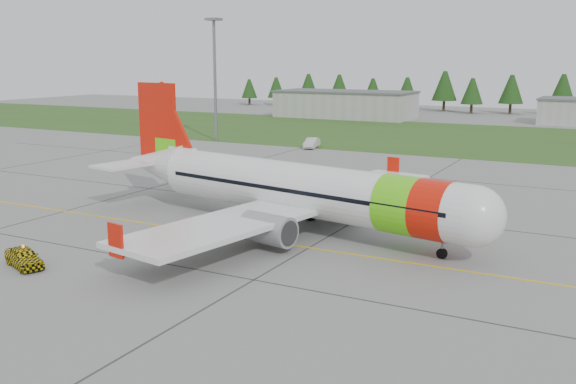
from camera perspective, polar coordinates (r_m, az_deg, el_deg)
The scene contains 9 objects.
ground at distance 46.65m, azimuth -13.73°, elevation -5.70°, with size 320.00×320.00×0.00m, color gray.
aircraft at distance 52.12m, azimuth 0.74°, elevation 0.24°, with size 37.80×35.31×11.53m.
follow_me_car at distance 46.35m, azimuth -22.54°, elevation -3.84°, with size 1.59×1.34×3.95m, color yellow.
service_van at distance 100.97m, azimuth 2.13°, elevation 5.30°, with size 1.70×1.61×4.88m, color silver.
grass_strip at distance 119.70m, azimuth 13.18°, elevation 4.84°, with size 320.00×50.00×0.03m, color #30561E.
taxi_guideline at distance 52.62m, azimuth -7.97°, elevation -3.47°, with size 120.00×0.25×0.02m, color gold.
hangar_west at distance 155.50m, azimuth 5.10°, elevation 7.71°, with size 32.00×14.00×6.00m, color #A8A8A3.
floodlight_mast at distance 110.20m, azimuth -6.50°, elevation 9.71°, with size 0.50×0.50×20.00m, color slate.
treeline at distance 173.91m, azimuth 18.04°, elevation 8.27°, with size 160.00×8.00×10.00m, color #1C3F14, non-canonical shape.
Camera 1 is at (29.88, -33.10, 13.68)m, focal length 40.00 mm.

